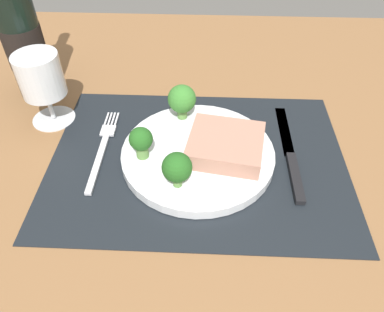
{
  "coord_description": "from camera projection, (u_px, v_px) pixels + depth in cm",
  "views": [
    {
      "loc": [
        0.93,
        -42.53,
        41.92
      ],
      "look_at": [
        -0.88,
        -1.24,
        1.9
      ],
      "focal_mm": 34.82,
      "sensor_mm": 36.0,
      "label": 1
    }
  ],
  "objects": [
    {
      "name": "broccoli_front_edge",
      "position": [
        182.0,
        99.0,
        0.62
      ],
      "size": [
        4.76,
        4.76,
        6.2
      ],
      "color": "#5B8942",
      "rests_on": "plate"
    },
    {
      "name": "steak",
      "position": [
        226.0,
        145.0,
        0.57
      ],
      "size": [
        12.76,
        12.01,
        2.84
      ],
      "primitive_type": "cube",
      "rotation": [
        0.0,
        0.0,
        -0.17
      ],
      "color": "tan",
      "rests_on": "plate"
    },
    {
      "name": "wine_bottle",
      "position": [
        22.0,
        38.0,
        0.65
      ],
      "size": [
        7.05,
        7.05,
        32.21
      ],
      "color": "black",
      "rests_on": "ground_plane"
    },
    {
      "name": "fork",
      "position": [
        103.0,
        148.0,
        0.61
      ],
      "size": [
        2.4,
        19.2,
        0.5
      ],
      "rotation": [
        0.0,
        0.0,
        -0.01
      ],
      "color": "silver",
      "rests_on": "placemat"
    },
    {
      "name": "placemat",
      "position": [
        198.0,
        159.0,
        0.6
      ],
      "size": [
        46.87,
        34.31,
        0.3
      ],
      "primitive_type": "cube",
      "color": "black",
      "rests_on": "ground_plane"
    },
    {
      "name": "broccoli_near_steak",
      "position": [
        141.0,
        141.0,
        0.55
      ],
      "size": [
        3.62,
        3.62,
        5.33
      ],
      "color": "#5B8942",
      "rests_on": "plate"
    },
    {
      "name": "broccoli_near_fork",
      "position": [
        177.0,
        168.0,
        0.51
      ],
      "size": [
        4.28,
        4.28,
        5.7
      ],
      "color": "#5B8942",
      "rests_on": "plate"
    },
    {
      "name": "knife",
      "position": [
        291.0,
        157.0,
        0.59
      ],
      "size": [
        1.8,
        23.0,
        0.8
      ],
      "rotation": [
        0.0,
        0.0,
        -0.03
      ],
      "color": "black",
      "rests_on": "placemat"
    },
    {
      "name": "plate",
      "position": [
        198.0,
        154.0,
        0.59
      ],
      "size": [
        24.11,
        24.11,
        1.6
      ],
      "primitive_type": "cylinder",
      "color": "silver",
      "rests_on": "placemat"
    },
    {
      "name": "ground_plane",
      "position": [
        198.0,
        166.0,
        0.61
      ],
      "size": [
        140.0,
        110.0,
        3.0
      ],
      "primitive_type": "cube",
      "color": "brown"
    },
    {
      "name": "wine_glass",
      "position": [
        42.0,
        80.0,
        0.61
      ],
      "size": [
        7.49,
        7.49,
        12.71
      ],
      "color": "silver",
      "rests_on": "ground_plane"
    }
  ]
}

